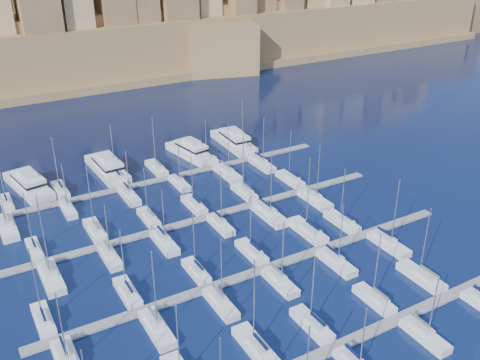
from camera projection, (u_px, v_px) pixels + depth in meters
ground at (232, 239)px, 106.02m from camera, size 600.00×600.00×0.00m
pontoon_near at (342, 344)px, 79.42m from camera, size 84.00×2.00×0.40m
pontoon_mid_near at (264, 269)px, 96.57m from camera, size 84.00×2.00×0.40m
pontoon_mid_far at (209, 216)px, 113.73m from camera, size 84.00×2.00×0.40m
pontoon_far at (168, 178)px, 130.88m from camera, size 84.00×2.00×0.40m
sailboat_2 at (255, 346)px, 78.23m from camera, size 2.81×9.36×15.97m
sailboat_3 at (312, 325)px, 82.47m from camera, size 2.59×8.62×13.32m
sailboat_4 at (375, 300)px, 87.97m from camera, size 2.47×8.23×13.18m
sailboat_5 at (422, 277)px, 93.56m from camera, size 2.83×9.42×14.45m
sailboat_10 at (424, 335)px, 80.42m from camera, size 2.50×8.34×12.19m
sailboat_12 at (43, 320)px, 83.47m from camera, size 2.50×8.32×14.03m
sailboat_13 at (128, 292)px, 89.67m from camera, size 2.54×8.46×12.98m
sailboat_14 at (196, 271)px, 95.12m from camera, size 2.36×7.88×12.53m
sailboat_15 at (252, 252)px, 100.61m from camera, size 2.56×8.55×13.45m
sailboat_16 at (308, 231)px, 107.39m from camera, size 3.08×10.28×16.80m
sailboat_17 at (342, 222)px, 110.67m from camera, size 2.71×9.03×12.98m
sailboat_19 at (157, 328)px, 81.77m from camera, size 2.79×9.29×15.35m
sailboat_20 at (221, 303)px, 87.13m from camera, size 2.56×8.52×13.59m
sailboat_21 at (280, 282)px, 92.34m from camera, size 2.55×8.49×13.26m
sailboat_22 at (336, 262)px, 97.61m from camera, size 2.70×8.99×13.37m
sailboat_23 at (388, 244)px, 103.11m from camera, size 2.83×9.44×15.12m
sailboat_24 at (34, 249)px, 101.53m from camera, size 2.24×7.46×12.83m
sailboat_25 at (95, 230)px, 107.55m from camera, size 2.76×9.20×15.16m
sailboat_26 at (149, 218)px, 112.21m from camera, size 2.46×8.22×12.32m
sailboat_27 at (194, 205)px, 117.19m from camera, size 2.63×8.75×13.45m
sailboat_28 at (244, 192)px, 122.81m from camera, size 2.58×8.58×14.44m
sailboat_29 at (290, 179)px, 128.83m from camera, size 2.72×9.08×13.41m
sailboat_30 at (51, 277)px, 93.48m from camera, size 3.12×10.40×17.51m
sailboat_31 at (110, 257)px, 99.18m from camera, size 2.52×8.38×12.09m
sailboat_32 at (164, 242)px, 103.67m from camera, size 2.74×9.14×12.82m
sailboat_33 at (220, 225)px, 109.62m from camera, size 2.49×8.30×13.46m
sailboat_34 at (269, 214)px, 113.57m from camera, size 3.23×10.77×16.30m
sailboat_35 at (315, 199)px, 119.59m from camera, size 2.94×9.78×14.89m
sailboat_36 at (6, 203)px, 118.08m from camera, size 2.37×7.91×12.11m
sailboat_37 at (60, 190)px, 123.73m from camera, size 2.66×8.85×13.86m
sailboat_38 at (116, 178)px, 129.70m from camera, size 2.64×8.79×14.74m
sailboat_39 at (157, 168)px, 134.65m from camera, size 2.82×9.39×14.58m
sailboat_40 at (207, 158)px, 140.66m from camera, size 2.57×8.58×11.72m
sailboat_41 at (244, 148)px, 146.22m from camera, size 2.93×9.77×15.01m
sailboat_42 at (7, 227)px, 108.72m from camera, size 3.23×10.77×17.23m
sailboat_43 at (68, 209)px, 115.55m from camera, size 2.33×7.78×11.98m
sailboat_44 at (129, 196)px, 121.18m from camera, size 2.68×8.94×12.20m
sailboat_45 at (179, 183)px, 127.08m from camera, size 2.47×8.24×11.54m
sailboat_46 at (227, 173)px, 131.88m from camera, size 3.09×10.30×14.18m
sailboat_47 at (262, 164)px, 136.86m from camera, size 2.80×9.34×13.80m
motor_yacht_a at (28, 183)px, 124.55m from camera, size 8.87×19.18×5.25m
motor_yacht_b at (107, 167)px, 133.06m from camera, size 6.48×18.89×5.25m
motor_yacht_c at (191, 150)px, 142.42m from camera, size 7.88×17.34×5.25m
motor_yacht_d at (234, 140)px, 149.19m from camera, size 6.15×18.66×5.25m
fortified_city at (49, 34)px, 220.56m from camera, size 460.00×108.95×59.52m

